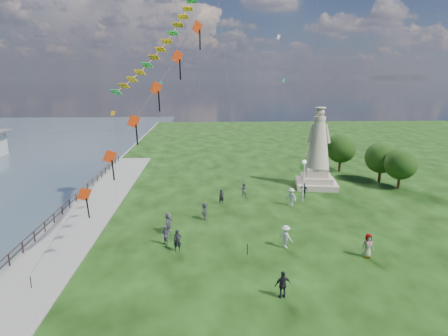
{
  "coord_description": "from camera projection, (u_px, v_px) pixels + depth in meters",
  "views": [
    {
      "loc": [
        -2.53,
        -22.51,
        12.87
      ],
      "look_at": [
        -1.0,
        8.0,
        5.5
      ],
      "focal_mm": 30.0,
      "sensor_mm": 36.0,
      "label": 1
    }
  ],
  "objects": [
    {
      "name": "person_0",
      "position": [
        178.0,
        241.0,
        28.39
      ],
      "size": [
        0.67,
        0.49,
        1.7
      ],
      "primitive_type": "imported",
      "rotation": [
        0.0,
        0.0,
        0.14
      ],
      "color": "black",
      "rests_on": "ground"
    },
    {
      "name": "tree_row",
      "position": [
        370.0,
        155.0,
        47.95
      ],
      "size": [
        8.06,
        12.57,
        5.47
      ],
      "color": "#382314",
      "rests_on": "ground"
    },
    {
      "name": "person_6",
      "position": [
        222.0,
        197.0,
        39.04
      ],
      "size": [
        0.66,
        0.53,
        1.59
      ],
      "primitive_type": "imported",
      "rotation": [
        0.0,
        0.0,
        0.3
      ],
      "color": "black",
      "rests_on": "ground"
    },
    {
      "name": "person_3",
      "position": [
        283.0,
        285.0,
        22.31
      ],
      "size": [
        1.1,
        0.71,
        1.73
      ],
      "primitive_type": "imported",
      "rotation": [
        0.0,
        0.0,
        3.34
      ],
      "color": "black",
      "rests_on": "ground"
    },
    {
      "name": "waterfront",
      "position": [
        63.0,
        228.0,
        33.0
      ],
      "size": [
        200.0,
        200.0,
        1.51
      ],
      "color": "#354550",
      "rests_on": "ground"
    },
    {
      "name": "statue",
      "position": [
        318.0,
        157.0,
        44.7
      ],
      "size": [
        5.43,
        5.43,
        9.56
      ],
      "rotation": [
        0.0,
        0.0,
        -0.17
      ],
      "color": "#C0A991",
      "rests_on": "ground"
    },
    {
      "name": "person_9",
      "position": [
        304.0,
        190.0,
        41.2
      ],
      "size": [
        1.04,
        1.04,
        1.66
      ],
      "primitive_type": "imported",
      "rotation": [
        0.0,
        0.0,
        -0.79
      ],
      "color": "black",
      "rests_on": "ground"
    },
    {
      "name": "person_11",
      "position": [
        205.0,
        211.0,
        34.72
      ],
      "size": [
        0.89,
        1.63,
        1.67
      ],
      "primitive_type": "imported",
      "rotation": [
        0.0,
        0.0,
        4.56
      ],
      "color": "#595960",
      "rests_on": "ground"
    },
    {
      "name": "person_2",
      "position": [
        286.0,
        237.0,
        28.95
      ],
      "size": [
        1.25,
        1.26,
        1.81
      ],
      "primitive_type": "imported",
      "rotation": [
        0.0,
        0.0,
        2.34
      ],
      "color": "silver",
      "rests_on": "ground"
    },
    {
      "name": "lamppost",
      "position": [
        304.0,
        172.0,
        39.12
      ],
      "size": [
        0.42,
        0.42,
        4.59
      ],
      "color": "silver",
      "rests_on": "ground"
    },
    {
      "name": "person_1",
      "position": [
        165.0,
        236.0,
        29.36
      ],
      "size": [
        0.89,
        0.89,
        1.61
      ],
      "primitive_type": "imported",
      "rotation": [
        0.0,
        0.0,
        -0.78
      ],
      "color": "#595960",
      "rests_on": "ground"
    },
    {
      "name": "person_4",
      "position": [
        368.0,
        246.0,
        27.37
      ],
      "size": [
        0.9,
        0.56,
        1.83
      ],
      "primitive_type": "imported",
      "rotation": [
        0.0,
        0.0,
        -0.01
      ],
      "color": "#595960",
      "rests_on": "ground"
    },
    {
      "name": "person_7",
      "position": [
        244.0,
        190.0,
        41.6
      ],
      "size": [
        0.81,
        0.58,
        1.51
      ],
      "primitive_type": "imported",
      "rotation": [
        0.0,
        0.0,
        2.95
      ],
      "color": "#595960",
      "rests_on": "ground"
    },
    {
      "name": "small_kites",
      "position": [
        235.0,
        55.0,
        43.79
      ],
      "size": [
        25.02,
        13.56,
        32.28
      ],
      "color": "#166F87",
      "rests_on": "ground"
    },
    {
      "name": "red_kite_train",
      "position": [
        143.0,
        110.0,
        26.63
      ],
      "size": [
        10.92,
        9.35,
        17.19
      ],
      "color": "black",
      "rests_on": "ground"
    },
    {
      "name": "person_5",
      "position": [
        169.0,
        223.0,
        31.76
      ],
      "size": [
        1.0,
        1.78,
        1.81
      ],
      "primitive_type": "imported",
      "rotation": [
        0.0,
        0.0,
        1.4
      ],
      "color": "#595960",
      "rests_on": "ground"
    },
    {
      "name": "person_8",
      "position": [
        291.0,
        197.0,
        38.47
      ],
      "size": [
        1.29,
        1.34,
        1.9
      ],
      "primitive_type": "imported",
      "rotation": [
        0.0,
        0.0,
        -0.84
      ],
      "color": "silver",
      "rests_on": "ground"
    }
  ]
}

